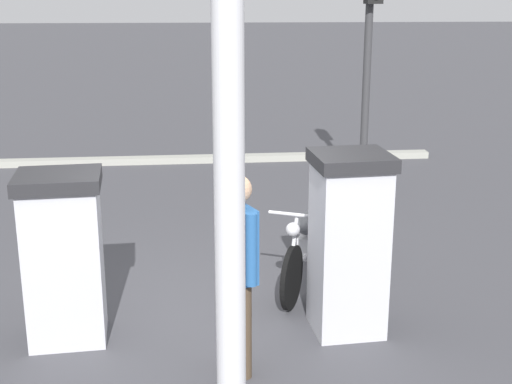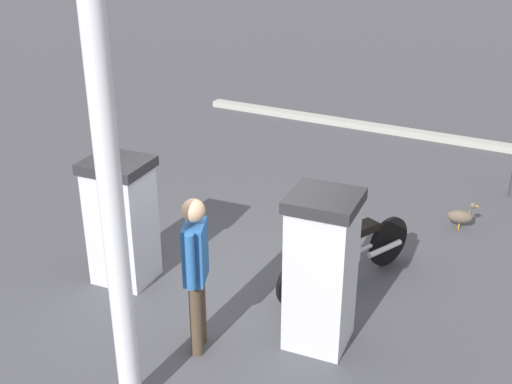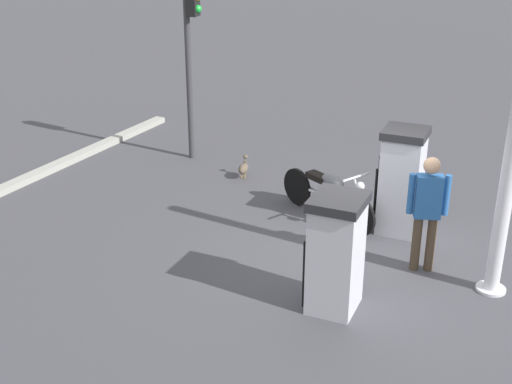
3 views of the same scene
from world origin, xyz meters
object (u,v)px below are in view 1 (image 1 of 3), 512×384
object	(u,v)px
motorcycle_near_pump	(311,239)
wandering_duck	(352,204)
fuel_pump_near	(348,243)
canopy_support_pole	(229,191)
fuel_pump_far	(64,257)
attendant_person	(238,262)
roadside_traffic_light	(370,32)

from	to	relation	value
motorcycle_near_pump	wandering_duck	world-z (taller)	motorcycle_near_pump
fuel_pump_near	canopy_support_pole	world-z (taller)	canopy_support_pole
fuel_pump_near	wandering_duck	world-z (taller)	fuel_pump_near
canopy_support_pole	fuel_pump_far	bearing A→B (deg)	40.09
fuel_pump_far	wandering_duck	size ratio (longest dim) A/B	3.68
fuel_pump_near	fuel_pump_far	bearing A→B (deg)	90.00
attendant_person	canopy_support_pole	distance (m)	1.34
fuel_pump_near	motorcycle_near_pump	world-z (taller)	fuel_pump_near
fuel_pump_far	wandering_duck	distance (m)	4.69
attendant_person	fuel_pump_far	bearing A→B (deg)	65.21
wandering_duck	canopy_support_pole	xyz separation A→B (m)	(-4.99, 1.86, 1.66)
motorcycle_near_pump	attendant_person	xyz separation A→B (m)	(-1.84, 0.87, 0.50)
roadside_traffic_light	canopy_support_pole	size ratio (longest dim) A/B	0.92
roadside_traffic_light	attendant_person	bearing A→B (deg)	157.57
fuel_pump_far	roadside_traffic_light	xyz separation A→B (m)	(4.72, -3.77, 1.67)
wandering_duck	roadside_traffic_light	xyz separation A→B (m)	(1.43, -0.48, 2.26)
fuel_pump_near	canopy_support_pole	distance (m)	2.28
fuel_pump_far	roadside_traffic_light	distance (m)	6.26
roadside_traffic_light	canopy_support_pole	world-z (taller)	canopy_support_pole
wandering_duck	roadside_traffic_light	distance (m)	2.72
attendant_person	motorcycle_near_pump	bearing A→B (deg)	-25.16
attendant_person	fuel_pump_near	bearing A→B (deg)	-55.85
fuel_pump_near	attendant_person	xyz separation A→B (m)	(-0.70, 1.04, 0.12)
motorcycle_near_pump	attendant_person	distance (m)	2.10
motorcycle_near_pump	wandering_duck	size ratio (longest dim) A/B	4.70
fuel_pump_near	roadside_traffic_light	size ratio (longest dim) A/B	0.47
fuel_pump_far	attendant_person	distance (m)	1.69
fuel_pump_far	attendant_person	world-z (taller)	attendant_person
fuel_pump_near	fuel_pump_far	distance (m)	2.57
fuel_pump_near	fuel_pump_far	world-z (taller)	fuel_pump_near
fuel_pump_far	motorcycle_near_pump	distance (m)	2.67
fuel_pump_near	wandering_duck	size ratio (longest dim) A/B	4.00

